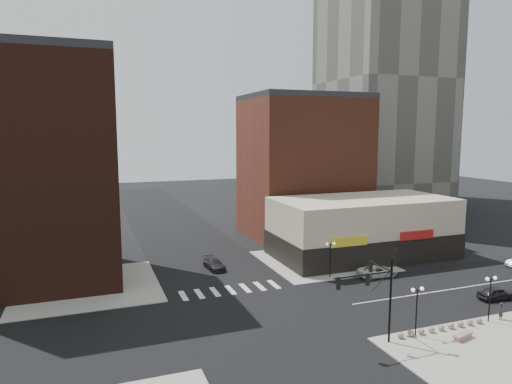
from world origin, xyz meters
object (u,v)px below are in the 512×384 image
street_lamp_se_a (417,299)px  street_lamp_ne (330,251)px  dark_sedan_north (214,264)px  pedestrian (501,311)px  dark_sedan_east (496,293)px  traffic_signal (378,284)px  street_lamp_se_b (491,287)px  white_suv (377,271)px  stone_bench (463,336)px

street_lamp_se_a → street_lamp_ne: same height
dark_sedan_north → pedestrian: 31.44m
dark_sedan_east → pedestrian: 5.76m
traffic_signal → street_lamp_se_b: size_ratio=1.87×
dark_sedan_east → street_lamp_se_b: bearing=130.6°
dark_sedan_east → dark_sedan_north: dark_sedan_east is taller
white_suv → dark_sedan_north: size_ratio=1.08×
dark_sedan_north → pedestrian: pedestrian is taller
street_lamp_se_b → street_lamp_ne: bearing=113.6°
stone_bench → dark_sedan_east: bearing=16.1°
street_lamp_se_b → dark_sedan_north: street_lamp_se_b is taller
white_suv → street_lamp_ne: bearing=76.6°
street_lamp_ne → pedestrian: (8.42, -16.00, -2.38)m
white_suv → pedestrian: bearing=-166.6°
street_lamp_se_b → dark_sedan_north: (-18.71, 24.15, -2.65)m
street_lamp_se_a → pedestrian: bearing=0.0°
white_suv → dark_sedan_north: (-17.19, 9.65, -0.02)m
white_suv → dark_sedan_east: bearing=-144.1°
street_lamp_se_b → dark_sedan_north: size_ratio=0.93×
dark_sedan_east → stone_bench: 11.86m
pedestrian → traffic_signal: bearing=-15.9°
street_lamp_ne → street_lamp_se_b: bearing=-66.4°
street_lamp_se_b → dark_sedan_east: street_lamp_se_b is taller
stone_bench → white_suv: bearing=64.8°
pedestrian → stone_bench: bearing=1.6°
dark_sedan_north → stone_bench: (13.93, -26.02, -0.27)m
street_lamp_ne → stone_bench: 18.24m
street_lamp_se_b → dark_sedan_east: 7.31m
dark_sedan_east → dark_sedan_north: bearing=54.3°
street_lamp_se_a → dark_sedan_north: bearing=113.9°
street_lamp_se_a → dark_sedan_east: street_lamp_se_a is taller
white_suv → pedestrian: 14.80m
dark_sedan_north → pedestrian: (20.13, -24.15, 0.27)m
street_lamp_se_a → stone_bench: street_lamp_se_a is taller
traffic_signal → white_suv: traffic_signal is taller
street_lamp_se_b → street_lamp_ne: 17.46m
traffic_signal → stone_bench: size_ratio=3.70×
street_lamp_se_a → street_lamp_se_b: size_ratio=1.00×
street_lamp_ne → dark_sedan_north: size_ratio=0.93×
dark_sedan_east → stone_bench: bearing=124.1°
street_lamp_se_b → street_lamp_ne: same height
street_lamp_se_b → pedestrian: bearing=0.0°
dark_sedan_east → dark_sedan_north: 31.44m
street_lamp_se_a → white_suv: bearing=65.9°
street_lamp_se_b → pedestrian: 2.77m
street_lamp_ne → dark_sedan_north: street_lamp_ne is taller
traffic_signal → dark_sedan_north: size_ratio=1.75×
street_lamp_ne → dark_sedan_north: 14.51m
traffic_signal → dark_sedan_north: bearing=106.2°
dark_sedan_north → street_lamp_ne: bearing=-39.8°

